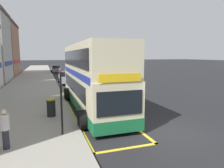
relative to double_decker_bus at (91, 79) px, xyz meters
The scene contains 10 objects.
ground_plane 26.48m from the double_decker_bus, 84.66° to the left, with size 260.00×260.00×0.00m, color black.
pavement_near 26.75m from the double_decker_bus, 99.81° to the left, with size 6.00×76.00×0.14m, color gray.
double_decker_bus is the anchor object (origin of this frame).
bus_bay_markings 2.06m from the double_decker_bus, behind, with size 2.86×13.38×0.01m.
bus_stop_sign 5.19m from the double_decker_bus, 117.86° to the right, with size 0.09×0.51×2.91m.
parked_car_silver_kerbside 13.04m from the double_decker_bus, 91.35° to the left, with size 2.09×4.20×1.62m.
parked_car_teal_behind 34.05m from the double_decker_bus, 81.27° to the left, with size 2.09×4.20×1.62m.
parked_car_grey_distant 31.22m from the double_decker_bus, 91.16° to the left, with size 2.09×4.20×1.62m.
pedestrian_waiting_near_sign 7.18m from the double_decker_bus, 130.18° to the right, with size 0.34×0.34×1.55m.
litter_bin 3.52m from the double_decker_bus, 149.42° to the right, with size 0.52×0.52×1.05m.
Camera 1 is at (-5.55, -7.88, 3.67)m, focal length 32.22 mm.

